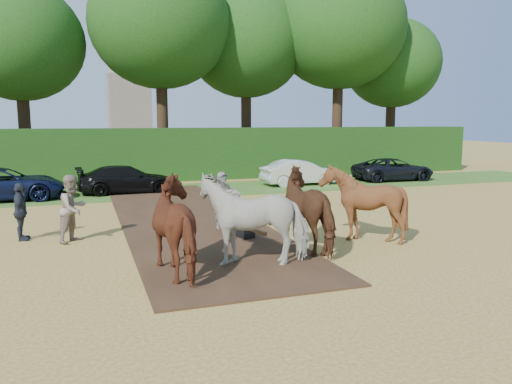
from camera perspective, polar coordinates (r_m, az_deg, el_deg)
name	(u,v)px	position (r m, az deg, el deg)	size (l,w,h in m)	color
ground	(180,284)	(10.91, -8.65, -10.35)	(120.00, 120.00, 0.00)	gold
earth_strip	(185,218)	(17.83, -8.07, -2.95)	(4.50, 17.00, 0.05)	#472D1C
grass_verge	(125,193)	(24.49, -14.71, -0.12)	(50.00, 5.00, 0.03)	#38601E
hedgerow	(118,156)	(28.80, -15.55, 4.04)	(46.00, 1.60, 3.00)	#14380F
spectator_near	(73,209)	(15.10, -20.19, -1.78)	(0.94, 0.73, 1.93)	#B9A991
spectator_far	(21,212)	(15.86, -25.31, -2.07)	(0.98, 0.41, 1.68)	#23272F
plough_team	(283,213)	(12.82, 3.09, -2.41)	(7.35, 5.88, 2.21)	maroon
parked_cars	(101,180)	(24.35, -17.27, 1.34)	(34.91, 3.09, 1.47)	#A8ABAF
treeline	(79,24)	(32.34, -19.61, 17.59)	(48.70, 10.60, 14.21)	#382616
church	(127,36)	(66.24, -14.56, 16.91)	(5.20, 5.20, 27.00)	slate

